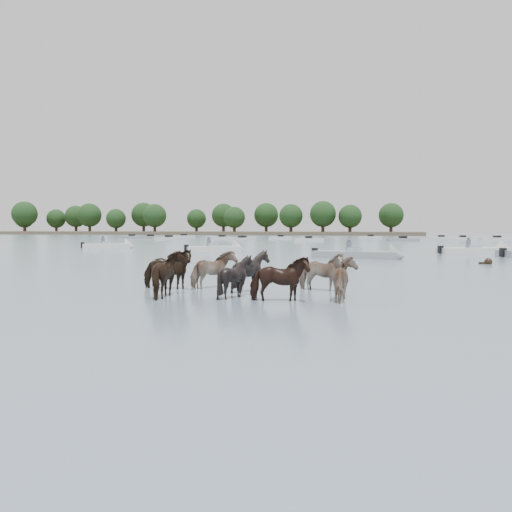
# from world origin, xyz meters

# --- Properties ---
(ground) EXTENTS (400.00, 400.00, 0.00)m
(ground) POSITION_xyz_m (0.00, 0.00, 0.00)
(ground) COLOR slate
(ground) RESTS_ON ground
(shoreline) EXTENTS (160.00, 30.00, 1.00)m
(shoreline) POSITION_xyz_m (-70.00, 150.00, 0.50)
(shoreline) COLOR #4C4233
(shoreline) RESTS_ON ground
(pony_herd) EXTENTS (7.67, 4.12, 1.45)m
(pony_herd) POSITION_xyz_m (0.30, 0.56, 0.57)
(pony_herd) COLOR black
(pony_herd) RESTS_ON ground
(swimming_pony) EXTENTS (0.72, 0.44, 0.44)m
(swimming_pony) POSITION_xyz_m (9.41, 17.11, 0.10)
(swimming_pony) COLOR black
(swimming_pony) RESTS_ON ground
(motorboat_a) EXTENTS (5.06, 4.14, 1.92)m
(motorboat_a) POSITION_xyz_m (-10.06, 27.43, 0.23)
(motorboat_a) COLOR silver
(motorboat_a) RESTS_ON ground
(motorboat_b) EXTENTS (6.25, 2.37, 1.92)m
(motorboat_b) POSITION_xyz_m (2.56, 20.63, 0.22)
(motorboat_b) COLOR gray
(motorboat_b) RESTS_ON ground
(motorboat_c) EXTENTS (6.21, 4.17, 1.92)m
(motorboat_c) POSITION_xyz_m (10.87, 30.28, 0.22)
(motorboat_c) COLOR silver
(motorboat_c) RESTS_ON ground
(motorboat_f) EXTENTS (5.02, 4.01, 1.92)m
(motorboat_f) POSITION_xyz_m (-23.01, 31.71, 0.23)
(motorboat_f) COLOR silver
(motorboat_f) RESTS_ON ground
(distant_flotilla) EXTENTS (103.52, 27.63, 0.93)m
(distant_flotilla) POSITION_xyz_m (0.08, 74.98, 0.26)
(distant_flotilla) COLOR gray
(distant_flotilla) RESTS_ON ground
(treeline) EXTENTS (146.44, 22.19, 11.81)m
(treeline) POSITION_xyz_m (-74.01, 148.70, 6.27)
(treeline) COLOR #382619
(treeline) RESTS_ON ground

